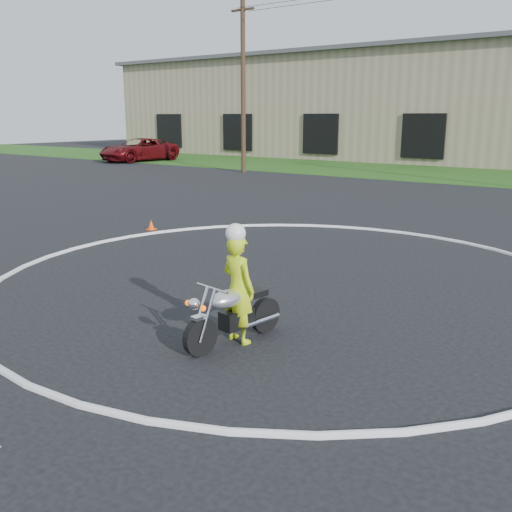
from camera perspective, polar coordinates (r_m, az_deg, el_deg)
The scene contains 6 objects.
ground at distance 9.65m, azimuth -6.58°, elevation -6.39°, with size 120.00×120.00×0.00m, color black.
course_markings at distance 12.13m, azimuth 15.44°, elevation -2.53°, with size 19.05×19.05×0.12m.
primary_motorcycle at distance 8.48m, azimuth -2.35°, elevation -5.77°, with size 0.70×1.86×0.98m.
rider_primary_grp at distance 8.45m, azimuth -1.80°, elevation -2.96°, with size 0.66×0.49×1.82m.
pickup_grp at distance 44.53m, azimuth -11.63°, elevation 10.37°, with size 3.39×6.36×1.70m.
warehouse at distance 52.51m, azimuth 9.13°, elevation 14.57°, with size 41.00×17.00×8.30m.
Camera 1 is at (6.21, -6.60, 3.32)m, focal length 40.00 mm.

